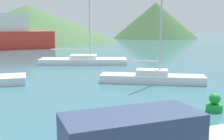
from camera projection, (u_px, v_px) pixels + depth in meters
sailboat_inner at (152, 77)px, 18.19m from camera, size 6.70×4.12×7.50m
sailboat_middle at (84, 60)px, 27.05m from camera, size 8.59×4.35×8.53m
buoy_marker at (215, 104)px, 12.14m from camera, size 0.70×0.70×0.80m
hill_central at (28, 23)px, 65.40m from camera, size 41.62×41.62×8.40m
hill_east at (155, 20)px, 80.05m from camera, size 24.16×24.16×10.06m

